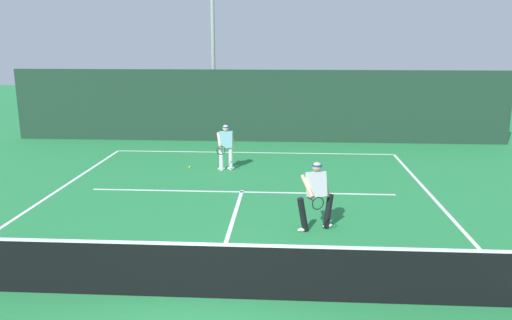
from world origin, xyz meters
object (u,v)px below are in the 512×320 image
object	(u,v)px
player_far	(226,145)
tennis_ball	(190,167)
light_pole	(213,32)
player_near	(316,193)

from	to	relation	value
player_far	tennis_ball	distance (m)	1.53
player_far	light_pole	world-z (taller)	light_pole
tennis_ball	light_pole	bearing A→B (deg)	90.68
player_far	tennis_ball	size ratio (longest dim) A/B	23.37
player_near	player_far	bearing A→B (deg)	-89.32
player_near	player_far	size ratio (longest dim) A/B	1.05
player_far	tennis_ball	world-z (taller)	player_far
player_near	player_far	distance (m)	6.09
player_far	light_pole	bearing A→B (deg)	-96.41
tennis_ball	light_pole	distance (m)	8.12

